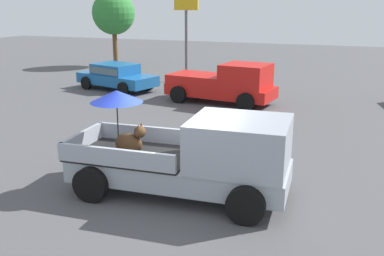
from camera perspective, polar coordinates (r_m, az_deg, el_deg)
ground_plane at (r=10.32m, az=-1.68°, el=-8.53°), size 80.00×80.00×0.00m
pickup_truck_main at (r=9.83m, az=0.59°, el=-3.68°), size 5.15×2.49×2.37m
pickup_truck_red at (r=19.32m, az=4.31°, el=5.83°), size 5.00×2.68×1.80m
parked_sedan_near at (r=22.72m, az=-9.92°, el=6.85°), size 4.62×2.88×1.33m
motel_sign at (r=24.81m, az=-0.77°, el=14.04°), size 1.40×0.16×4.83m
tree_by_lot at (r=31.43m, az=-10.27°, el=14.60°), size 2.94×2.94×5.12m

